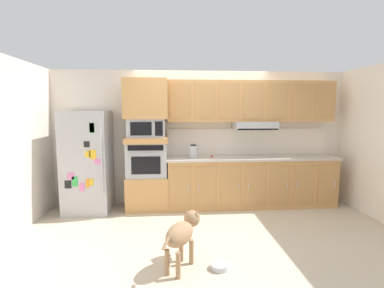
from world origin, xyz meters
name	(u,v)px	position (x,y,z in m)	size (l,w,h in m)	color
ground_plane	(208,222)	(0.00, 0.00, 0.00)	(9.60, 9.60, 0.00)	beige
back_kitchen_wall	(201,137)	(0.00, 1.11, 1.25)	(6.20, 0.12, 2.50)	silver
side_panel_left	(19,146)	(-2.80, 0.00, 1.25)	(0.12, 7.10, 2.50)	silver
side_panel_right	(380,143)	(2.80, 0.00, 1.25)	(0.12, 7.10, 2.50)	white
refrigerator	(88,162)	(-2.02, 0.68, 0.88)	(0.76, 0.73, 1.76)	#ADADB2
oven_base_cabinet	(148,192)	(-1.00, 0.75, 0.30)	(0.74, 0.62, 0.60)	tan
built_in_oven	(147,159)	(-1.00, 0.75, 0.90)	(0.70, 0.62, 0.60)	#A8AAAF
appliance_mid_shelf	(147,140)	(-1.00, 0.75, 1.25)	(0.74, 0.62, 0.10)	tan
microwave	(147,128)	(-1.00, 0.75, 1.46)	(0.64, 0.54, 0.32)	#A8AAAF
appliance_upper_cabinet	(146,99)	(-1.00, 0.75, 1.96)	(0.74, 0.62, 0.68)	tan
lower_cabinet_run	(251,182)	(0.90, 0.75, 0.44)	(3.06, 0.63, 0.88)	tan
countertop_slab	(251,158)	(0.90, 0.75, 0.90)	(3.10, 0.64, 0.04)	#BCB2A3
backsplash_panel	(248,141)	(0.90, 1.04, 1.17)	(3.10, 0.02, 0.50)	white
upper_cabinet_with_hood	(251,103)	(0.91, 0.87, 1.90)	(3.06, 0.48, 0.88)	tan
screwdriver	(212,156)	(0.18, 0.75, 0.93)	(0.13, 0.12, 0.03)	red
electric_kettle	(193,151)	(-0.17, 0.70, 1.03)	(0.17, 0.17, 0.24)	#A8AAAF
dog	(182,232)	(-0.45, -1.25, 0.40)	(0.49, 0.74, 0.59)	#997551
dog_food_bowl	(219,266)	(-0.04, -1.33, 0.03)	(0.20, 0.20, 0.06)	#B2B7BC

